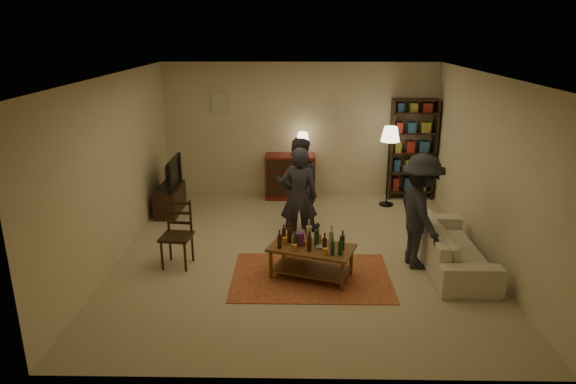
{
  "coord_description": "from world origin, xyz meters",
  "views": [
    {
      "loc": [
        -0.06,
        -7.3,
        3.33
      ],
      "look_at": [
        -0.2,
        0.1,
        0.96
      ],
      "focal_mm": 32.0,
      "sensor_mm": 36.0,
      "label": 1
    }
  ],
  "objects_px": {
    "person_left": "(299,198)",
    "person_by_sofa": "(420,212)",
    "tv_stand": "(170,193)",
    "sofa": "(452,246)",
    "coffee_table": "(311,250)",
    "dresser": "(290,175)",
    "person_right": "(298,184)",
    "bookshelf": "(412,148)",
    "dining_chair": "(178,231)",
    "floor_lamp": "(390,139)"
  },
  "relations": [
    {
      "from": "tv_stand",
      "to": "person_by_sofa",
      "type": "xyz_separation_m",
      "value": [
        4.14,
        -2.21,
        0.45
      ]
    },
    {
      "from": "person_left",
      "to": "dresser",
      "type": "bearing_deg",
      "value": -90.13
    },
    {
      "from": "tv_stand",
      "to": "person_by_sofa",
      "type": "bearing_deg",
      "value": -28.06
    },
    {
      "from": "coffee_table",
      "to": "person_right",
      "type": "bearing_deg",
      "value": 95.66
    },
    {
      "from": "dining_chair",
      "to": "sofa",
      "type": "relative_size",
      "value": 0.47
    },
    {
      "from": "coffee_table",
      "to": "dresser",
      "type": "height_order",
      "value": "dresser"
    },
    {
      "from": "tv_stand",
      "to": "bookshelf",
      "type": "relative_size",
      "value": 0.52
    },
    {
      "from": "coffee_table",
      "to": "person_right",
      "type": "distance_m",
      "value": 1.91
    },
    {
      "from": "dresser",
      "to": "person_left",
      "type": "distance_m",
      "value": 2.47
    },
    {
      "from": "tv_stand",
      "to": "bookshelf",
      "type": "height_order",
      "value": "bookshelf"
    },
    {
      "from": "dresser",
      "to": "sofa",
      "type": "relative_size",
      "value": 0.65
    },
    {
      "from": "tv_stand",
      "to": "bookshelf",
      "type": "xyz_separation_m",
      "value": [
        4.69,
        0.98,
        0.65
      ]
    },
    {
      "from": "bookshelf",
      "to": "person_by_sofa",
      "type": "xyz_separation_m",
      "value": [
        -0.55,
        -3.19,
        -0.2
      ]
    },
    {
      "from": "person_right",
      "to": "person_by_sofa",
      "type": "relative_size",
      "value": 0.95
    },
    {
      "from": "person_right",
      "to": "dresser",
      "type": "bearing_deg",
      "value": -84.14
    },
    {
      "from": "coffee_table",
      "to": "dresser",
      "type": "bearing_deg",
      "value": 95.43
    },
    {
      "from": "tv_stand",
      "to": "person_by_sofa",
      "type": "relative_size",
      "value": 0.63
    },
    {
      "from": "tv_stand",
      "to": "coffee_table",
      "type": "bearing_deg",
      "value": -45.3
    },
    {
      "from": "coffee_table",
      "to": "floor_lamp",
      "type": "height_order",
      "value": "floor_lamp"
    },
    {
      "from": "dining_chair",
      "to": "person_right",
      "type": "relative_size",
      "value": 0.61
    },
    {
      "from": "floor_lamp",
      "to": "person_right",
      "type": "xyz_separation_m",
      "value": [
        -1.74,
        -1.24,
        -0.52
      ]
    },
    {
      "from": "tv_stand",
      "to": "person_right",
      "type": "distance_m",
      "value": 2.55
    },
    {
      "from": "dresser",
      "to": "dining_chair",
      "type": "bearing_deg",
      "value": -117.12
    },
    {
      "from": "dining_chair",
      "to": "coffee_table",
      "type": "bearing_deg",
      "value": -5.49
    },
    {
      "from": "coffee_table",
      "to": "sofa",
      "type": "xyz_separation_m",
      "value": [
        2.06,
        0.41,
        -0.11
      ]
    },
    {
      "from": "dining_chair",
      "to": "person_right",
      "type": "height_order",
      "value": "person_right"
    },
    {
      "from": "dining_chair",
      "to": "dresser",
      "type": "distance_m",
      "value": 3.51
    },
    {
      "from": "dining_chair",
      "to": "person_by_sofa",
      "type": "height_order",
      "value": "person_by_sofa"
    },
    {
      "from": "tv_stand",
      "to": "sofa",
      "type": "distance_m",
      "value": 5.14
    },
    {
      "from": "floor_lamp",
      "to": "dresser",
      "type": "bearing_deg",
      "value": 167.15
    },
    {
      "from": "floor_lamp",
      "to": "person_right",
      "type": "bearing_deg",
      "value": -144.59
    },
    {
      "from": "bookshelf",
      "to": "floor_lamp",
      "type": "height_order",
      "value": "bookshelf"
    },
    {
      "from": "dining_chair",
      "to": "sofa",
      "type": "height_order",
      "value": "dining_chair"
    },
    {
      "from": "floor_lamp",
      "to": "person_by_sofa",
      "type": "relative_size",
      "value": 0.93
    },
    {
      "from": "person_left",
      "to": "person_by_sofa",
      "type": "xyz_separation_m",
      "value": [
        1.73,
        -0.68,
        0.03
      ]
    },
    {
      "from": "tv_stand",
      "to": "bookshelf",
      "type": "bearing_deg",
      "value": 11.8
    },
    {
      "from": "dresser",
      "to": "coffee_table",
      "type": "bearing_deg",
      "value": -84.57
    },
    {
      "from": "dining_chair",
      "to": "person_by_sofa",
      "type": "relative_size",
      "value": 0.59
    },
    {
      "from": "bookshelf",
      "to": "sofa",
      "type": "distance_m",
      "value": 3.26
    },
    {
      "from": "person_right",
      "to": "tv_stand",
      "type": "bearing_deg",
      "value": -16.8
    },
    {
      "from": "dining_chair",
      "to": "sofa",
      "type": "distance_m",
      "value": 4.0
    },
    {
      "from": "sofa",
      "to": "tv_stand",
      "type": "bearing_deg",
      "value": 64.66
    },
    {
      "from": "bookshelf",
      "to": "person_right",
      "type": "xyz_separation_m",
      "value": [
        -2.29,
        -1.74,
        -0.23
      ]
    },
    {
      "from": "coffee_table",
      "to": "person_by_sofa",
      "type": "bearing_deg",
      "value": 14.6
    },
    {
      "from": "tv_stand",
      "to": "sofa",
      "type": "bearing_deg",
      "value": -25.34
    },
    {
      "from": "tv_stand",
      "to": "floor_lamp",
      "type": "bearing_deg",
      "value": 6.62
    },
    {
      "from": "sofa",
      "to": "person_right",
      "type": "relative_size",
      "value": 1.3
    },
    {
      "from": "dining_chair",
      "to": "person_left",
      "type": "height_order",
      "value": "person_left"
    },
    {
      "from": "dining_chair",
      "to": "tv_stand",
      "type": "height_order",
      "value": "tv_stand"
    },
    {
      "from": "coffee_table",
      "to": "bookshelf",
      "type": "height_order",
      "value": "bookshelf"
    }
  ]
}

